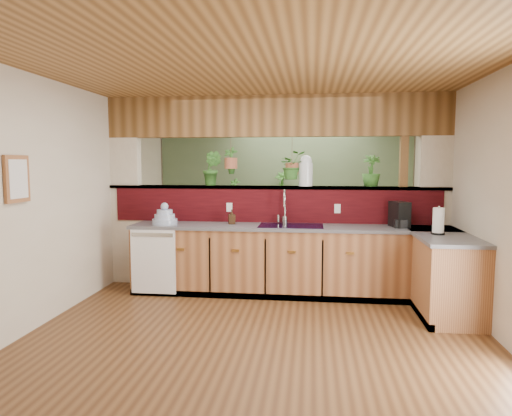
# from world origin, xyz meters

# --- Properties ---
(ground) EXTENTS (4.60, 7.00, 0.01)m
(ground) POSITION_xyz_m (0.00, 0.00, 0.00)
(ground) COLOR #54331A
(ground) RESTS_ON ground
(ceiling) EXTENTS (4.60, 7.00, 0.01)m
(ceiling) POSITION_xyz_m (0.00, 0.00, 2.60)
(ceiling) COLOR brown
(ceiling) RESTS_ON ground
(wall_back) EXTENTS (4.60, 0.02, 2.60)m
(wall_back) POSITION_xyz_m (0.00, 3.50, 1.30)
(wall_back) COLOR beige
(wall_back) RESTS_ON ground
(wall_front) EXTENTS (4.60, 0.02, 2.60)m
(wall_front) POSITION_xyz_m (0.00, -3.50, 1.30)
(wall_front) COLOR beige
(wall_front) RESTS_ON ground
(wall_left) EXTENTS (0.02, 7.00, 2.60)m
(wall_left) POSITION_xyz_m (-2.30, 0.00, 1.30)
(wall_left) COLOR beige
(wall_left) RESTS_ON ground
(wall_right) EXTENTS (0.02, 7.00, 2.60)m
(wall_right) POSITION_xyz_m (2.30, 0.00, 1.30)
(wall_right) COLOR beige
(wall_right) RESTS_ON ground
(pass_through_partition) EXTENTS (4.60, 0.21, 2.60)m
(pass_through_partition) POSITION_xyz_m (0.03, 1.35, 1.19)
(pass_through_partition) COLOR beige
(pass_through_partition) RESTS_ON ground
(pass_through_ledge) EXTENTS (4.60, 0.21, 0.04)m
(pass_through_ledge) POSITION_xyz_m (0.00, 1.35, 1.37)
(pass_through_ledge) COLOR brown
(pass_through_ledge) RESTS_ON ground
(header_beam) EXTENTS (4.60, 0.15, 0.55)m
(header_beam) POSITION_xyz_m (0.00, 1.35, 2.33)
(header_beam) COLOR brown
(header_beam) RESTS_ON ground
(sage_backwall) EXTENTS (4.55, 0.02, 2.55)m
(sage_backwall) POSITION_xyz_m (0.00, 3.48, 1.30)
(sage_backwall) COLOR #526847
(sage_backwall) RESTS_ON ground
(countertop) EXTENTS (4.14, 1.52, 0.90)m
(countertop) POSITION_xyz_m (0.84, 0.87, 0.45)
(countertop) COLOR brown
(countertop) RESTS_ON ground
(dishwasher) EXTENTS (0.58, 0.03, 0.82)m
(dishwasher) POSITION_xyz_m (-1.48, 0.66, 0.46)
(dishwasher) COLOR white
(dishwasher) RESTS_ON ground
(navy_sink) EXTENTS (0.82, 0.50, 0.18)m
(navy_sink) POSITION_xyz_m (0.25, 0.98, 0.82)
(navy_sink) COLOR black
(navy_sink) RESTS_ON countertop
(framed_print) EXTENTS (0.04, 0.35, 0.45)m
(framed_print) POSITION_xyz_m (-2.27, -0.80, 1.55)
(framed_print) COLOR brown
(framed_print) RESTS_ON wall_left
(faucet) EXTENTS (0.20, 0.20, 0.46)m
(faucet) POSITION_xyz_m (0.16, 1.13, 1.15)
(faucet) COLOR #B7B7B2
(faucet) RESTS_ON countertop
(dish_stack) EXTENTS (0.33, 0.33, 0.29)m
(dish_stack) POSITION_xyz_m (-1.40, 0.91, 0.99)
(dish_stack) COLOR #9BA9C8
(dish_stack) RESTS_ON countertop
(soap_dispenser) EXTENTS (0.11, 0.11, 0.19)m
(soap_dispenser) POSITION_xyz_m (-0.53, 1.04, 1.00)
(soap_dispenser) COLOR #342113
(soap_dispenser) RESTS_ON countertop
(coffee_maker) EXTENTS (0.17, 0.29, 0.32)m
(coffee_maker) POSITION_xyz_m (1.61, 1.02, 1.05)
(coffee_maker) COLOR black
(coffee_maker) RESTS_ON countertop
(paper_towel) EXTENTS (0.15, 0.15, 0.32)m
(paper_towel) POSITION_xyz_m (1.93, 0.47, 1.05)
(paper_towel) COLOR black
(paper_towel) RESTS_ON countertop
(glass_jar) EXTENTS (0.19, 0.19, 0.42)m
(glass_jar) POSITION_xyz_m (0.43, 1.35, 1.60)
(glass_jar) COLOR silver
(glass_jar) RESTS_ON pass_through_ledge
(ledge_plant_left) EXTENTS (0.30, 0.26, 0.47)m
(ledge_plant_left) POSITION_xyz_m (-0.86, 1.35, 1.63)
(ledge_plant_left) COLOR #2D6121
(ledge_plant_left) RESTS_ON pass_through_ledge
(ledge_plant_right) EXTENTS (0.24, 0.24, 0.42)m
(ledge_plant_right) POSITION_xyz_m (1.29, 1.35, 1.60)
(ledge_plant_right) COLOR #2D6121
(ledge_plant_right) RESTS_ON pass_through_ledge
(hanging_plant_a) EXTENTS (0.22, 0.18, 0.49)m
(hanging_plant_a) POSITION_xyz_m (-0.59, 1.35, 1.85)
(hanging_plant_a) COLOR brown
(hanging_plant_a) RESTS_ON header_beam
(hanging_plant_b) EXTENTS (0.43, 0.41, 0.50)m
(hanging_plant_b) POSITION_xyz_m (0.24, 1.35, 1.83)
(hanging_plant_b) COLOR brown
(hanging_plant_b) RESTS_ON header_beam
(shelving_console) EXTENTS (1.70, 1.11, 1.11)m
(shelving_console) POSITION_xyz_m (-0.49, 3.25, 0.50)
(shelving_console) COLOR black
(shelving_console) RESTS_ON ground
(shelf_plant_a) EXTENTS (0.22, 0.17, 0.37)m
(shelf_plant_a) POSITION_xyz_m (-0.86, 3.25, 1.24)
(shelf_plant_a) COLOR #2D6121
(shelf_plant_a) RESTS_ON shelving_console
(shelf_plant_b) EXTENTS (0.33, 0.33, 0.49)m
(shelf_plant_b) POSITION_xyz_m (-0.02, 3.25, 1.30)
(shelf_plant_b) COLOR #2D6121
(shelf_plant_b) RESTS_ON shelving_console
(floor_plant) EXTENTS (0.67, 0.58, 0.74)m
(floor_plant) POSITION_xyz_m (0.94, 2.67, 0.37)
(floor_plant) COLOR #2D6121
(floor_plant) RESTS_ON ground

